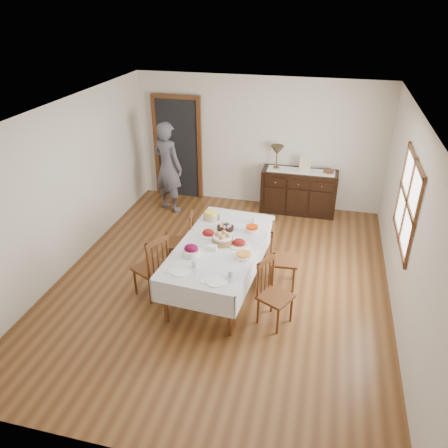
% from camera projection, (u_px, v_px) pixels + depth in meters
% --- Properties ---
extents(ground, '(6.00, 6.00, 0.00)m').
position_uv_depth(ground, '(222.00, 281.00, 6.80)').
color(ground, brown).
extents(room_shell, '(5.02, 6.02, 2.65)m').
position_uv_depth(room_shell, '(220.00, 172.00, 6.42)').
color(room_shell, white).
rests_on(room_shell, ground).
extents(dining_table, '(1.30, 2.32, 0.77)m').
position_uv_depth(dining_table, '(220.00, 249.00, 6.33)').
color(dining_table, silver).
rests_on(dining_table, ground).
extents(chair_left_near, '(0.57, 0.57, 1.01)m').
position_uv_depth(chair_left_near, '(153.00, 266.00, 6.25)').
color(chair_left_near, '#552D15').
rests_on(chair_left_near, ground).
extents(chair_left_far, '(0.47, 0.47, 0.95)m').
position_uv_depth(chair_left_far, '(184.00, 240.00, 6.96)').
color(chair_left_far, '#552D15').
rests_on(chair_left_far, ground).
extents(chair_right_near, '(0.53, 0.53, 0.95)m').
position_uv_depth(chair_right_near, '(273.00, 292.00, 5.75)').
color(chair_right_near, '#552D15').
rests_on(chair_right_near, ground).
extents(chair_right_far, '(0.44, 0.44, 1.00)m').
position_uv_depth(chair_right_far, '(280.00, 256.00, 6.48)').
color(chair_right_far, '#552D15').
rests_on(chair_right_far, ground).
extents(sideboard, '(1.47, 0.54, 0.88)m').
position_uv_depth(sideboard, '(299.00, 192.00, 8.73)').
color(sideboard, black).
rests_on(sideboard, ground).
extents(person, '(0.71, 0.59, 1.95)m').
position_uv_depth(person, '(168.00, 164.00, 8.59)').
color(person, '#53505B').
rests_on(person, ground).
extents(bread_basket, '(0.31, 0.31, 0.17)m').
position_uv_depth(bread_basket, '(223.00, 239.00, 6.27)').
color(bread_basket, olive).
rests_on(bread_basket, dining_table).
extents(egg_basket, '(0.26, 0.26, 0.10)m').
position_uv_depth(egg_basket, '(225.00, 227.00, 6.65)').
color(egg_basket, black).
rests_on(egg_basket, dining_table).
extents(ham_platter_a, '(0.31, 0.31, 0.11)m').
position_uv_depth(ham_platter_a, '(209.00, 233.00, 6.49)').
color(ham_platter_a, white).
rests_on(ham_platter_a, dining_table).
extents(ham_platter_b, '(0.31, 0.31, 0.11)m').
position_uv_depth(ham_platter_b, '(239.00, 243.00, 6.24)').
color(ham_platter_b, white).
rests_on(ham_platter_b, dining_table).
extents(beet_bowl, '(0.25, 0.25, 0.16)m').
position_uv_depth(beet_bowl, '(191.00, 251.00, 5.99)').
color(beet_bowl, white).
rests_on(beet_bowl, dining_table).
extents(carrot_bowl, '(0.20, 0.20, 0.10)m').
position_uv_depth(carrot_bowl, '(252.00, 229.00, 6.58)').
color(carrot_bowl, white).
rests_on(carrot_bowl, dining_table).
extents(pineapple_bowl, '(0.24, 0.24, 0.14)m').
position_uv_depth(pineapple_bowl, '(211.00, 216.00, 6.93)').
color(pineapple_bowl, tan).
rests_on(pineapple_bowl, dining_table).
extents(casserole_dish, '(0.24, 0.24, 0.07)m').
position_uv_depth(casserole_dish, '(244.00, 256.00, 5.94)').
color(casserole_dish, white).
rests_on(casserole_dish, dining_table).
extents(butter_dish, '(0.15, 0.10, 0.07)m').
position_uv_depth(butter_dish, '(212.00, 248.00, 6.12)').
color(butter_dish, white).
rests_on(butter_dish, dining_table).
extents(setting_left, '(0.43, 0.31, 0.10)m').
position_uv_depth(setting_left, '(184.00, 269.00, 5.68)').
color(setting_left, white).
rests_on(setting_left, dining_table).
extents(setting_right, '(0.43, 0.31, 0.10)m').
position_uv_depth(setting_right, '(220.00, 279.00, 5.48)').
color(setting_right, white).
rests_on(setting_right, dining_table).
extents(glass_far_a, '(0.07, 0.07, 0.11)m').
position_uv_depth(glass_far_a, '(220.00, 217.00, 6.91)').
color(glass_far_a, silver).
rests_on(glass_far_a, dining_table).
extents(glass_far_b, '(0.07, 0.07, 0.10)m').
position_uv_depth(glass_far_b, '(254.00, 220.00, 6.83)').
color(glass_far_b, silver).
rests_on(glass_far_b, dining_table).
extents(runner, '(1.30, 0.35, 0.01)m').
position_uv_depth(runner, '(301.00, 171.00, 8.50)').
color(runner, white).
rests_on(runner, sideboard).
extents(table_lamp, '(0.26, 0.26, 0.46)m').
position_uv_depth(table_lamp, '(277.00, 151.00, 8.49)').
color(table_lamp, brown).
rests_on(table_lamp, sideboard).
extents(picture_frame, '(0.22, 0.08, 0.28)m').
position_uv_depth(picture_frame, '(305.00, 165.00, 8.41)').
color(picture_frame, beige).
rests_on(picture_frame, sideboard).
extents(deco_bowl, '(0.20, 0.20, 0.06)m').
position_uv_depth(deco_bowl, '(328.00, 171.00, 8.42)').
color(deco_bowl, '#552D15').
rests_on(deco_bowl, sideboard).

